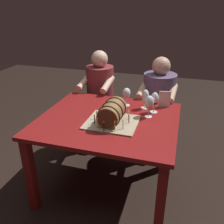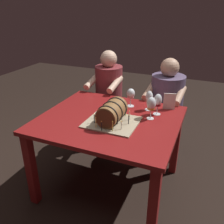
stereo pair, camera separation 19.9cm
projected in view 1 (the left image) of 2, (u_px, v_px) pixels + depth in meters
ground_plane at (109, 185)px, 2.42m from camera, size 8.00×8.00×0.00m
dining_table at (108, 129)px, 2.15m from camera, size 1.19×1.04×0.74m
barrel_cake at (112, 114)px, 1.99m from camera, size 0.43×0.37×0.20m
wine_glass_amber at (149, 103)px, 2.08m from camera, size 0.08×0.08×0.20m
wine_glass_rose at (126, 94)px, 2.31m from camera, size 0.08×0.08×0.18m
wine_glass_white at (145, 97)px, 2.26m from camera, size 0.07×0.07×0.19m
wine_glass_red at (155, 99)px, 2.17m from camera, size 0.07×0.07×0.19m
menu_card at (165, 99)px, 2.30m from camera, size 0.11×0.04×0.16m
person_seated_left at (100, 103)px, 2.96m from camera, size 0.37×0.46×1.16m
person_seated_right at (157, 110)px, 2.78m from camera, size 0.41×0.49×1.14m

